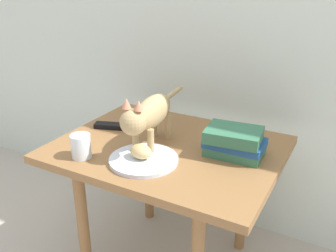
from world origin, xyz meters
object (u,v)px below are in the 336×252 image
(cat, at_px, (149,114))
(plate, at_px, (144,160))
(tv_remote, at_px, (112,126))
(side_table, at_px, (168,163))
(book_stack, at_px, (234,142))
(candle_jar, at_px, (81,147))
(bread_roll, at_px, (141,152))

(cat, bearing_deg, plate, -69.70)
(tv_remote, bearing_deg, side_table, -26.82)
(plate, distance_m, tv_remote, 0.33)
(book_stack, bearing_deg, tv_remote, -178.59)
(candle_jar, bearing_deg, bread_roll, 19.49)
(plate, bearing_deg, cat, 110.30)
(bread_roll, relative_size, candle_jar, 0.94)
(side_table, bearing_deg, book_stack, 11.18)
(cat, distance_m, candle_jar, 0.27)
(plate, distance_m, bread_roll, 0.03)
(cat, xyz_separation_m, tv_remote, (-0.23, 0.08, -0.12))
(bread_roll, height_order, candle_jar, candle_jar)
(tv_remote, bearing_deg, cat, -38.89)
(side_table, xyz_separation_m, candle_jar, (-0.22, -0.23, 0.11))
(side_table, relative_size, bread_roll, 10.30)
(side_table, relative_size, tv_remote, 5.49)
(bread_roll, height_order, tv_remote, bread_roll)
(bread_roll, bearing_deg, plate, 33.47)
(side_table, relative_size, candle_jar, 9.70)
(side_table, xyz_separation_m, cat, (-0.05, -0.05, 0.21))
(cat, bearing_deg, side_table, 41.11)
(side_table, xyz_separation_m, book_stack, (0.24, 0.05, 0.12))
(cat, distance_m, tv_remote, 0.27)
(bread_roll, relative_size, cat, 0.17)
(tv_remote, bearing_deg, candle_jar, -96.62)
(side_table, relative_size, book_stack, 3.93)
(plate, relative_size, bread_roll, 2.99)
(candle_jar, bearing_deg, book_stack, 30.66)
(candle_jar, bearing_deg, cat, 46.83)
(side_table, distance_m, cat, 0.22)
(plate, relative_size, book_stack, 1.14)
(plate, height_order, bread_roll, bread_roll)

